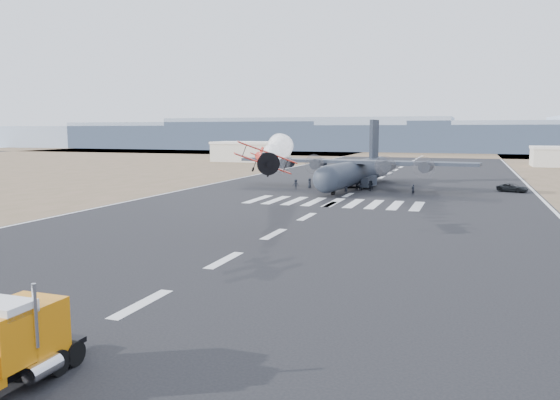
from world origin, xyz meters
The scene contains 21 objects.
ground centered at (0.00, 0.00, 0.00)m, with size 500.00×500.00×0.00m, color black.
scrub_far centered at (0.00, 230.00, 0.00)m, with size 500.00×80.00×0.00m, color brown.
runway_markings centered at (0.00, 60.00, 0.01)m, with size 60.00×260.00×0.01m, color silver, non-canonical shape.
ridge_seg_a centered at (-195.00, 260.00, 6.50)m, with size 150.00×50.00×13.00m, color #8494A8.
ridge_seg_b centered at (-130.00, 260.00, 7.50)m, with size 150.00×50.00×15.00m, color #8494A8.
ridge_seg_c centered at (-65.00, 260.00, 8.50)m, with size 150.00×50.00×17.00m, color #8494A8.
ridge_seg_d centered at (0.00, 260.00, 6.50)m, with size 150.00×50.00×13.00m, color #8494A8.
hangar_left centered at (-52.00, 145.00, 3.41)m, with size 24.50×14.50×6.70m.
semi_truck centered at (0.91, -11.34, 1.83)m, with size 2.83×8.30×3.73m.
aerobatic_biplane centered at (-0.94, 23.43, 7.72)m, with size 5.99×5.89×3.53m.
smoke_trail centered at (-8.61, 50.18, 7.97)m, with size 11.09×32.88×3.97m.
transport_aircraft centered at (-1.13, 72.37, 3.28)m, with size 44.05×36.20×12.71m.
support_vehicle centered at (25.90, 73.96, 0.71)m, with size 2.35×5.09×1.42m, color black.
crew_a centered at (-0.69, 61.57, 0.93)m, with size 0.68×0.56×1.86m, color black.
crew_b centered at (2.43, 67.91, 0.88)m, with size 0.85×0.53×1.76m, color black.
crew_c centered at (-10.74, 65.33, 0.90)m, with size 1.16×0.54×1.80m, color black.
crew_d centered at (2.29, 67.39, 0.88)m, with size 1.04×0.53×1.77m, color black.
crew_e centered at (-9.07, 68.57, 0.89)m, with size 0.87×0.53×1.78m, color black.
crew_f centered at (-0.31, 68.70, 0.82)m, with size 1.53×0.49×1.65m, color black.
crew_g centered at (10.12, 63.17, 0.90)m, with size 0.66×0.54×1.80m, color black.
crew_h centered at (0.57, 67.17, 0.84)m, with size 0.81×0.50×1.67m, color black.
Camera 1 is at (18.70, -27.82, 10.61)m, focal length 35.00 mm.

